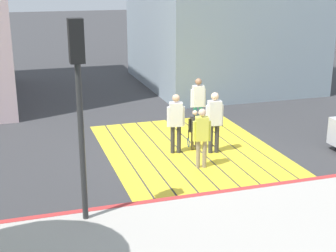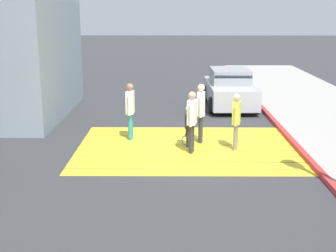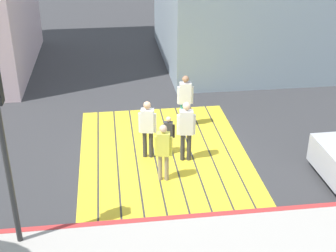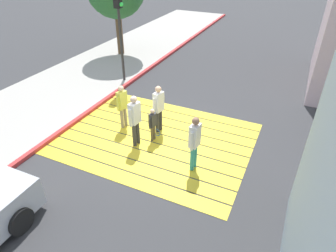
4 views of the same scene
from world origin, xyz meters
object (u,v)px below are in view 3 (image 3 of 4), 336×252
Objects in this scene: pedestrian_adult_side at (185,97)px; pedestrian_teen_behind at (148,126)px; pedestrian_adult_trailing at (163,149)px; pedestrian_adult_lead at (186,127)px; pedestrian_child_with_racket at (168,134)px.

pedestrian_teen_behind is at bearing 143.01° from pedestrian_adult_side.
pedestrian_adult_trailing is 0.94× the size of pedestrian_teen_behind.
pedestrian_adult_lead is 1.10× the size of pedestrian_adult_trailing.
pedestrian_adult_lead is 2.20m from pedestrian_adult_side.
pedestrian_teen_behind is (0.32, 1.06, -0.03)m from pedestrian_adult_lead.
pedestrian_adult_lead is 1.11m from pedestrian_teen_behind.
pedestrian_adult_lead reaches higher than pedestrian_adult_trailing.
pedestrian_adult_side reaches higher than pedestrian_teen_behind.
pedestrian_adult_lead is at bearing -38.27° from pedestrian_adult_trailing.
pedestrian_teen_behind is 0.70m from pedestrian_child_with_racket.
pedestrian_adult_trailing reaches higher than pedestrian_child_with_racket.
pedestrian_teen_behind is at bearing 12.83° from pedestrian_adult_trailing.
pedestrian_adult_side reaches higher than pedestrian_child_with_racket.
pedestrian_child_with_racket is at bearing 155.84° from pedestrian_adult_side.
pedestrian_adult_lead reaches higher than pedestrian_child_with_racket.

